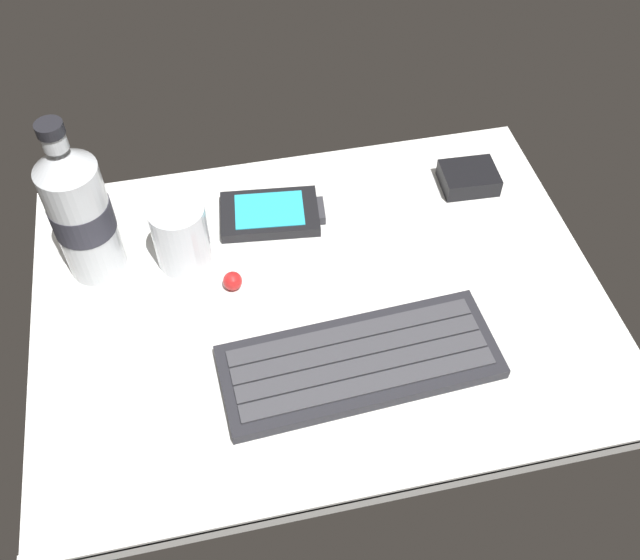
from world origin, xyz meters
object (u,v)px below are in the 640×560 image
(keyboard, at_px, (360,361))
(water_bottle, at_px, (80,211))
(handheld_device, at_px, (271,214))
(juice_cup, at_px, (181,238))
(trackball_mouse, at_px, (233,281))
(charger_block, at_px, (469,178))

(keyboard, height_order, water_bottle, water_bottle)
(handheld_device, xyz_separation_m, water_bottle, (-0.21, -0.03, 0.08))
(keyboard, bearing_deg, juice_cup, 131.57)
(handheld_device, height_order, trackball_mouse, trackball_mouse)
(trackball_mouse, bearing_deg, water_bottle, 156.24)
(juice_cup, bearing_deg, handheld_device, 23.18)
(charger_block, bearing_deg, handheld_device, -178.78)
(juice_cup, distance_m, charger_block, 0.37)
(keyboard, height_order, handheld_device, keyboard)
(water_bottle, relative_size, trackball_mouse, 9.45)
(handheld_device, distance_m, water_bottle, 0.23)
(keyboard, height_order, charger_block, charger_block)
(keyboard, distance_m, water_bottle, 0.34)
(keyboard, xyz_separation_m, juice_cup, (-0.16, 0.19, 0.03))
(keyboard, relative_size, charger_block, 4.22)
(handheld_device, relative_size, water_bottle, 0.64)
(handheld_device, relative_size, trackball_mouse, 6.07)
(trackball_mouse, bearing_deg, keyboard, -49.05)
(keyboard, distance_m, charger_block, 0.31)
(trackball_mouse, bearing_deg, charger_block, 18.20)
(water_bottle, distance_m, trackball_mouse, 0.18)
(juice_cup, bearing_deg, keyboard, -48.43)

